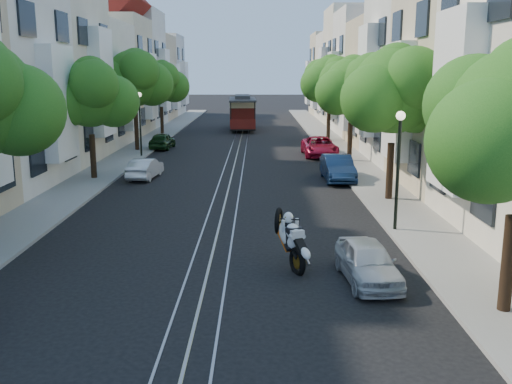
{
  "coord_description": "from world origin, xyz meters",
  "views": [
    {
      "loc": [
        1.42,
        -15.53,
        5.59
      ],
      "look_at": [
        1.37,
        3.22,
        1.62
      ],
      "focal_mm": 40.0,
      "sensor_mm": 36.0,
      "label": 1
    }
  ],
  "objects_px": {
    "tree_w_d": "(161,83)",
    "parked_car_e_far": "(320,147)",
    "lamp_west": "(140,114)",
    "tree_e_b": "(395,92)",
    "tree_e_c": "(353,88)",
    "tree_w_b": "(90,95)",
    "lamp_east": "(399,153)",
    "parked_car_w_far": "(162,141)",
    "parked_car_e_mid": "(338,168)",
    "sportbike_rider": "(290,237)",
    "cable_car": "(242,111)",
    "parked_car_e_near": "(368,262)",
    "parked_car_w_mid": "(145,168)",
    "tree_w_c": "(135,79)",
    "tree_e_d": "(330,81)"
  },
  "relations": [
    {
      "from": "tree_e_b",
      "to": "tree_w_c",
      "type": "xyz_separation_m",
      "value": [
        -14.4,
        16.0,
        0.34
      ]
    },
    {
      "from": "cable_car",
      "to": "parked_car_e_far",
      "type": "xyz_separation_m",
      "value": [
        5.65,
        -17.85,
        -1.17
      ]
    },
    {
      "from": "parked_car_e_mid",
      "to": "parked_car_w_mid",
      "type": "bearing_deg",
      "value": 175.36
    },
    {
      "from": "cable_car",
      "to": "parked_car_e_far",
      "type": "distance_m",
      "value": 18.76
    },
    {
      "from": "lamp_east",
      "to": "parked_car_e_far",
      "type": "xyz_separation_m",
      "value": [
        -0.7,
        18.59,
        -2.19
      ]
    },
    {
      "from": "cable_car",
      "to": "parked_car_e_near",
      "type": "relative_size",
      "value": 2.45
    },
    {
      "from": "parked_car_e_near",
      "to": "lamp_west",
      "type": "bearing_deg",
      "value": 110.54
    },
    {
      "from": "tree_w_d",
      "to": "parked_car_e_far",
      "type": "xyz_separation_m",
      "value": [
        12.74,
        -13.39,
        -3.95
      ]
    },
    {
      "from": "lamp_east",
      "to": "parked_car_w_far",
      "type": "bearing_deg",
      "value": 118.13
    },
    {
      "from": "tree_w_b",
      "to": "parked_car_e_mid",
      "type": "bearing_deg",
      "value": -0.85
    },
    {
      "from": "tree_e_d",
      "to": "tree_w_d",
      "type": "xyz_separation_m",
      "value": [
        -14.4,
        5.0,
        -0.27
      ]
    },
    {
      "from": "tree_e_d",
      "to": "cable_car",
      "type": "bearing_deg",
      "value": 127.71
    },
    {
      "from": "tree_e_b",
      "to": "tree_w_d",
      "type": "relative_size",
      "value": 1.03
    },
    {
      "from": "tree_w_b",
      "to": "tree_e_d",
      "type": "bearing_deg",
      "value": 49.73
    },
    {
      "from": "tree_e_b",
      "to": "sportbike_rider",
      "type": "xyz_separation_m",
      "value": [
        -4.9,
        -8.72,
        -3.8
      ]
    },
    {
      "from": "tree_w_d",
      "to": "parked_car_w_mid",
      "type": "bearing_deg",
      "value": -83.22
    },
    {
      "from": "tree_e_d",
      "to": "parked_car_e_mid",
      "type": "xyz_separation_m",
      "value": [
        -1.66,
        -17.19,
        -4.2
      ]
    },
    {
      "from": "tree_w_c",
      "to": "parked_car_e_mid",
      "type": "xyz_separation_m",
      "value": [
        12.74,
        -11.19,
        -4.4
      ]
    },
    {
      "from": "lamp_east",
      "to": "parked_car_w_far",
      "type": "distance_m",
      "value": 25.34
    },
    {
      "from": "parked_car_e_mid",
      "to": "parked_car_w_mid",
      "type": "xyz_separation_m",
      "value": [
        -10.18,
        0.62,
        -0.12
      ]
    },
    {
      "from": "tree_w_d",
      "to": "lamp_east",
      "type": "distance_m",
      "value": 34.73
    },
    {
      "from": "lamp_west",
      "to": "sportbike_rider",
      "type": "height_order",
      "value": "lamp_west"
    },
    {
      "from": "tree_e_d",
      "to": "tree_w_d",
      "type": "distance_m",
      "value": 15.25
    },
    {
      "from": "tree_w_d",
      "to": "sportbike_rider",
      "type": "distance_m",
      "value": 37.15
    },
    {
      "from": "tree_w_c",
      "to": "sportbike_rider",
      "type": "relative_size",
      "value": 3.4
    },
    {
      "from": "lamp_east",
      "to": "parked_car_w_mid",
      "type": "distance_m",
      "value": 15.23
    },
    {
      "from": "tree_e_c",
      "to": "sportbike_rider",
      "type": "distance_m",
      "value": 20.65
    },
    {
      "from": "tree_e_b",
      "to": "parked_car_e_far",
      "type": "xyz_separation_m",
      "value": [
        -1.66,
        13.61,
        -4.08
      ]
    },
    {
      "from": "tree_e_b",
      "to": "tree_e_c",
      "type": "height_order",
      "value": "tree_e_b"
    },
    {
      "from": "tree_e_d",
      "to": "lamp_east",
      "type": "relative_size",
      "value": 1.65
    },
    {
      "from": "tree_e_c",
      "to": "tree_w_d",
      "type": "distance_m",
      "value": 21.53
    },
    {
      "from": "lamp_east",
      "to": "parked_car_w_mid",
      "type": "bearing_deg",
      "value": 136.27
    },
    {
      "from": "tree_w_d",
      "to": "parked_car_w_far",
      "type": "relative_size",
      "value": 1.84
    },
    {
      "from": "tree_e_c",
      "to": "tree_w_d",
      "type": "relative_size",
      "value": 1.0
    },
    {
      "from": "tree_w_d",
      "to": "lamp_west",
      "type": "relative_size",
      "value": 1.57
    },
    {
      "from": "tree_w_d",
      "to": "cable_car",
      "type": "relative_size",
      "value": 0.81
    },
    {
      "from": "tree_w_b",
      "to": "sportbike_rider",
      "type": "bearing_deg",
      "value": -55.32
    },
    {
      "from": "parked_car_e_far",
      "to": "parked_car_w_mid",
      "type": "relative_size",
      "value": 1.42
    },
    {
      "from": "cable_car",
      "to": "sportbike_rider",
      "type": "bearing_deg",
      "value": -88.6
    },
    {
      "from": "tree_w_b",
      "to": "tree_w_d",
      "type": "distance_m",
      "value": 22.0
    },
    {
      "from": "tree_w_d",
      "to": "tree_w_c",
      "type": "bearing_deg",
      "value": -90.0
    },
    {
      "from": "lamp_west",
      "to": "parked_car_w_far",
      "type": "bearing_deg",
      "value": 80.67
    },
    {
      "from": "parked_car_e_far",
      "to": "parked_car_w_mid",
      "type": "xyz_separation_m",
      "value": [
        -10.18,
        -8.18,
        -0.11
      ]
    },
    {
      "from": "parked_car_e_mid",
      "to": "parked_car_w_far",
      "type": "xyz_separation_m",
      "value": [
        -11.2,
        12.47,
        -0.06
      ]
    },
    {
      "from": "lamp_west",
      "to": "tree_e_b",
      "type": "bearing_deg",
      "value": -43.85
    },
    {
      "from": "tree_e_d",
      "to": "parked_car_w_far",
      "type": "height_order",
      "value": "tree_e_d"
    },
    {
      "from": "tree_e_c",
      "to": "tree_w_b",
      "type": "xyz_separation_m",
      "value": [
        -14.4,
        -6.0,
        -0.2
      ]
    },
    {
      "from": "tree_e_b",
      "to": "parked_car_w_mid",
      "type": "bearing_deg",
      "value": 155.36
    },
    {
      "from": "cable_car",
      "to": "tree_e_d",
      "type": "bearing_deg",
      "value": -54.32
    },
    {
      "from": "tree_w_d",
      "to": "parked_car_w_mid",
      "type": "relative_size",
      "value": 1.97
    }
  ]
}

